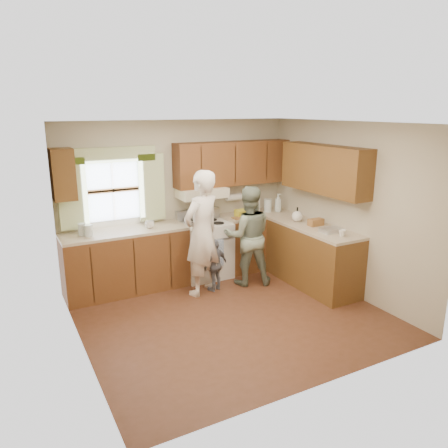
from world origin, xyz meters
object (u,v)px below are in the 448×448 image
woman_left (202,233)px  woman_right (248,236)px  stove (205,249)px  child (215,265)px

woman_left → woman_right: (0.78, 0.00, -0.15)m
stove → child: bearing=-100.7°
child → woman_right: bearing=159.2°
stove → woman_right: size_ratio=0.69×
stove → woman_left: 0.81m
stove → woman_left: bearing=-118.9°
stove → child: stove is taller
child → stove: bearing=-122.2°
woman_left → stove: bearing=-141.7°
stove → woman_right: (0.46, -0.59, 0.31)m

